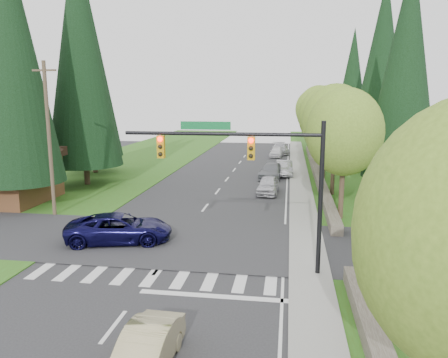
% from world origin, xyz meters
% --- Properties ---
extents(ground, '(120.00, 120.00, 0.00)m').
position_xyz_m(ground, '(0.00, 0.00, 0.00)').
color(ground, '#28282B').
rests_on(ground, ground).
extents(grass_east, '(14.00, 110.00, 0.06)m').
position_xyz_m(grass_east, '(13.00, 20.00, 0.03)').
color(grass_east, '#355717').
rests_on(grass_east, ground).
extents(grass_west, '(14.00, 110.00, 0.06)m').
position_xyz_m(grass_west, '(-13.00, 20.00, 0.03)').
color(grass_west, '#355717').
rests_on(grass_west, ground).
extents(cross_street, '(120.00, 8.00, 0.10)m').
position_xyz_m(cross_street, '(0.00, 8.00, 0.00)').
color(cross_street, '#28282B').
rests_on(cross_street, ground).
extents(sidewalk_east, '(1.80, 80.00, 0.13)m').
position_xyz_m(sidewalk_east, '(6.90, 22.00, 0.07)').
color(sidewalk_east, gray).
rests_on(sidewalk_east, ground).
extents(curb_east, '(0.20, 80.00, 0.13)m').
position_xyz_m(curb_east, '(6.05, 22.00, 0.07)').
color(curb_east, gray).
rests_on(curb_east, ground).
extents(stone_wall_north, '(0.70, 40.00, 0.70)m').
position_xyz_m(stone_wall_north, '(8.60, 30.00, 0.35)').
color(stone_wall_north, '#4C4438').
rests_on(stone_wall_north, ground).
extents(traffic_signal, '(8.70, 0.37, 6.80)m').
position_xyz_m(traffic_signal, '(4.37, 4.50, 4.98)').
color(traffic_signal, black).
rests_on(traffic_signal, ground).
extents(brown_building, '(8.40, 8.40, 5.40)m').
position_xyz_m(brown_building, '(-15.00, 15.00, 3.14)').
color(brown_building, '#4C2D19').
rests_on(brown_building, ground).
extents(utility_pole, '(1.60, 0.24, 10.00)m').
position_xyz_m(utility_pole, '(-9.50, 12.00, 5.14)').
color(utility_pole, '#473828').
rests_on(utility_pole, ground).
extents(decid_tree_0, '(4.80, 4.80, 8.37)m').
position_xyz_m(decid_tree_0, '(9.20, 14.00, 5.60)').
color(decid_tree_0, '#38281C').
rests_on(decid_tree_0, ground).
extents(decid_tree_1, '(5.20, 5.20, 8.80)m').
position_xyz_m(decid_tree_1, '(9.30, 21.00, 5.80)').
color(decid_tree_1, '#38281C').
rests_on(decid_tree_1, ground).
extents(decid_tree_2, '(5.00, 5.00, 8.82)m').
position_xyz_m(decid_tree_2, '(9.10, 28.00, 5.93)').
color(decid_tree_2, '#38281C').
rests_on(decid_tree_2, ground).
extents(decid_tree_3, '(5.00, 5.00, 8.55)m').
position_xyz_m(decid_tree_3, '(9.20, 35.00, 5.66)').
color(decid_tree_3, '#38281C').
rests_on(decid_tree_3, ground).
extents(decid_tree_4, '(5.40, 5.40, 9.18)m').
position_xyz_m(decid_tree_4, '(9.30, 42.00, 6.06)').
color(decid_tree_4, '#38281C').
rests_on(decid_tree_4, ground).
extents(decid_tree_5, '(4.80, 4.80, 8.30)m').
position_xyz_m(decid_tree_5, '(9.10, 49.00, 5.53)').
color(decid_tree_5, '#38281C').
rests_on(decid_tree_5, ground).
extents(decid_tree_6, '(5.20, 5.20, 8.86)m').
position_xyz_m(decid_tree_6, '(9.20, 56.00, 5.86)').
color(decid_tree_6, '#38281C').
rests_on(decid_tree_6, ground).
extents(conifer_w_a, '(6.12, 6.12, 19.80)m').
position_xyz_m(conifer_w_a, '(-13.00, 14.00, 10.79)').
color(conifer_w_a, '#38281C').
rests_on(conifer_w_a, ground).
extents(conifer_w_b, '(5.44, 5.44, 17.80)m').
position_xyz_m(conifer_w_b, '(-16.00, 18.00, 9.79)').
color(conifer_w_b, '#38281C').
rests_on(conifer_w_b, ground).
extents(conifer_w_c, '(6.46, 6.46, 20.80)m').
position_xyz_m(conifer_w_c, '(-12.00, 22.00, 11.29)').
color(conifer_w_c, '#38281C').
rests_on(conifer_w_c, ground).
extents(conifer_w_e, '(5.78, 5.78, 18.80)m').
position_xyz_m(conifer_w_e, '(-14.00, 28.00, 10.29)').
color(conifer_w_e, '#38281C').
rests_on(conifer_w_e, ground).
extents(conifer_e_a, '(5.44, 5.44, 17.80)m').
position_xyz_m(conifer_e_a, '(14.00, 20.00, 9.79)').
color(conifer_e_a, '#38281C').
rests_on(conifer_e_a, ground).
extents(conifer_e_b, '(6.12, 6.12, 19.80)m').
position_xyz_m(conifer_e_b, '(15.00, 34.00, 10.79)').
color(conifer_e_b, '#38281C').
rests_on(conifer_e_b, ground).
extents(conifer_e_c, '(5.10, 5.10, 16.80)m').
position_xyz_m(conifer_e_c, '(14.00, 48.00, 9.29)').
color(conifer_e_c, '#38281C').
rests_on(conifer_e_c, ground).
extents(sedan_champagne, '(1.48, 3.89, 1.27)m').
position_xyz_m(sedan_champagne, '(1.90, -3.21, 0.63)').
color(sedan_champagne, '#CBBD87').
rests_on(sedan_champagne, ground).
extents(suv_navy, '(6.08, 3.88, 1.56)m').
position_xyz_m(suv_navy, '(-3.15, 7.49, 0.78)').
color(suv_navy, '#0D0B39').
rests_on(suv_navy, ground).
extents(parked_car_a, '(1.84, 4.16, 1.39)m').
position_xyz_m(parked_car_a, '(4.20, 20.72, 0.70)').
color(parked_car_a, silver).
rests_on(parked_car_a, ground).
extents(parked_car_b, '(2.58, 5.12, 1.43)m').
position_xyz_m(parked_car_b, '(4.20, 27.60, 0.71)').
color(parked_car_b, slate).
rests_on(parked_car_b, ground).
extents(parked_car_c, '(1.81, 4.52, 1.46)m').
position_xyz_m(parked_car_c, '(5.38, 29.33, 0.73)').
color(parked_car_c, '#9F9FA4').
rests_on(parked_car_c, ground).
extents(parked_car_d, '(1.94, 4.03, 1.33)m').
position_xyz_m(parked_car_d, '(4.20, 42.96, 0.66)').
color(parked_car_d, silver).
rests_on(parked_car_d, ground).
extents(parked_car_e, '(2.72, 5.27, 1.46)m').
position_xyz_m(parked_car_e, '(4.64, 46.09, 0.73)').
color(parked_car_e, '#A7A7AC').
rests_on(parked_car_e, ground).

